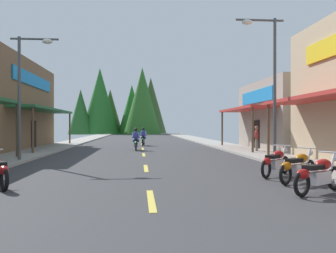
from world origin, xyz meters
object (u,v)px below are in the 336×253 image
Objects in this scene: streetlamp_left at (27,80)px; motorcycle_parked_right_2 at (298,166)px; rider_cruising_lead at (136,141)px; rider_cruising_trailing at (143,138)px; streetlamp_right at (268,69)px; motorcycle_parked_right_3 at (276,162)px; pedestrian_browsing at (257,137)px; motorcycle_parked_right_1 at (318,174)px.

streetlamp_left is 12.62m from motorcycle_parked_right_2.
rider_cruising_lead is 5.77m from rider_cruising_trailing.
streetlamp_right is 5.67m from motorcycle_parked_right_3.
motorcycle_parked_right_3 is at bearing -160.25° from rider_cruising_lead.
rider_cruising_lead is 1.26× the size of pedestrian_browsing.
motorcycle_parked_right_3 is at bearing -162.49° from rider_cruising_trailing.
motorcycle_parked_right_1 is 13.57m from pedestrian_browsing.
rider_cruising_lead is (5.05, 7.57, -3.23)m from streetlamp_left.
motorcycle_parked_right_3 is (-0.15, 1.36, 0.00)m from motorcycle_parked_right_2.
streetlamp_left is 3.46× the size of pedestrian_browsing.
streetlamp_right reaches higher than motorcycle_parked_right_3.
motorcycle_parked_right_2 is 1.03× the size of pedestrian_browsing.
motorcycle_parked_right_1 and motorcycle_parked_right_3 have the same top height.
rider_cruising_lead is at bearing 73.95° from motorcycle_parked_right_1.
motorcycle_parked_right_1 is 16.84m from rider_cruising_lead.
pedestrian_browsing is (2.91, 13.25, 0.50)m from motorcycle_parked_right_1.
motorcycle_parked_right_3 is at bearing -106.95° from streetlamp_right.
pedestrian_browsing is at bearing 30.14° from motorcycle_parked_right_3.
rider_cruising_trailing reaches higher than motorcycle_parked_right_1.
rider_cruising_trailing is (-4.13, 21.91, 0.17)m from motorcycle_parked_right_1.
motorcycle_parked_right_3 is (-1.23, -4.04, -3.79)m from streetlamp_right.
pedestrian_browsing is (1.56, 6.14, -3.29)m from streetlamp_right.
motorcycle_parked_right_1 is at bearing -164.22° from rider_cruising_lead.
streetlamp_right is 3.09× the size of rider_cruising_trailing.
rider_cruising_trailing is (-5.47, 14.79, -3.62)m from streetlamp_right.
rider_cruising_trailing is at bearing 67.07° from streetlamp_left.
motorcycle_parked_right_2 is at bearing -93.06° from pedestrian_browsing.
motorcycle_parked_right_2 is 11.84m from pedestrian_browsing.
streetlamp_right is 4.14× the size of motorcycle_parked_right_3.
streetlamp_left reaches higher than rider_cruising_lead.
streetlamp_right reaches higher than pedestrian_browsing.
motorcycle_parked_right_2 is at bearing -161.47° from rider_cruising_lead.
rider_cruising_lead reaches higher than motorcycle_parked_right_3.
streetlamp_left reaches higher than motorcycle_parked_right_2.
rider_cruising_lead is at bearing 56.29° from streetlamp_left.
motorcycle_parked_right_2 is (0.27, 1.72, 0.00)m from motorcycle_parked_right_1.
motorcycle_parked_right_1 is at bearing -136.58° from motorcycle_parked_right_3.
pedestrian_browsing is at bearing 75.70° from streetlamp_right.
rider_cruising_lead is at bearing 179.03° from rider_cruising_trailing.
motorcycle_parked_right_2 is 20.66m from rider_cruising_trailing.
streetlamp_left reaches higher than motorcycle_parked_right_1.
motorcycle_parked_right_1 is 0.87× the size of rider_cruising_lead.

